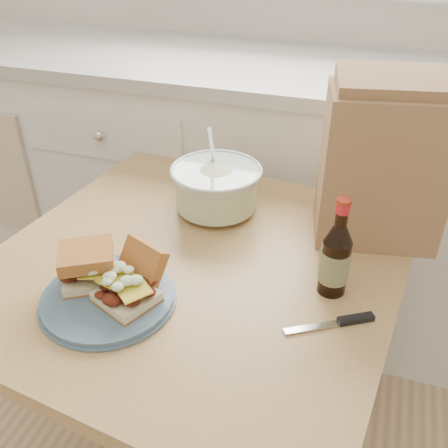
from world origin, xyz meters
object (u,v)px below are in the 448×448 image
(dining_table, at_px, (196,296))
(coleslaw_bowl, at_px, (216,190))
(plate, at_px, (108,298))
(paper_bag, at_px, (383,168))
(beer_bottle, at_px, (335,258))

(dining_table, xyz_separation_m, coleslaw_bowl, (-0.02, 0.21, 0.16))
(plate, height_order, paper_bag, paper_bag)
(coleslaw_bowl, xyz_separation_m, beer_bottle, (0.32, -0.22, 0.02))
(coleslaw_bowl, bearing_deg, plate, -102.81)
(beer_bottle, xyz_separation_m, paper_bag, (0.06, 0.23, 0.09))
(plate, relative_size, beer_bottle, 1.21)
(plate, bearing_deg, dining_table, 57.80)
(plate, xyz_separation_m, beer_bottle, (0.41, 0.17, 0.07))
(plate, distance_m, beer_bottle, 0.45)
(dining_table, xyz_separation_m, beer_bottle, (0.29, -0.01, 0.18))
(coleslaw_bowl, bearing_deg, beer_bottle, -34.48)
(plate, height_order, beer_bottle, beer_bottle)
(dining_table, relative_size, plate, 3.72)
(dining_table, height_order, paper_bag, paper_bag)
(plate, bearing_deg, paper_bag, 41.01)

